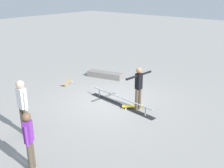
{
  "coord_description": "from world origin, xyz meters",
  "views": [
    {
      "loc": [
        -6.01,
        7.18,
        4.2
      ],
      "look_at": [
        -0.45,
        0.52,
        1.0
      ],
      "focal_mm": 42.31,
      "sensor_mm": 36.0,
      "label": 1
    }
  ],
  "objects": [
    {
      "name": "loose_skateboard_natural",
      "position": [
        2.88,
        -0.25,
        0.07
      ],
      "size": [
        0.51,
        0.81,
        0.09
      ],
      "rotation": [
        0.0,
        0.0,
        1.99
      ],
      "color": "tan",
      "rests_on": "ground_plane"
    },
    {
      "name": "bystander_purple_shirt",
      "position": [
        -1.09,
        4.32,
        0.86
      ],
      "size": [
        0.26,
        0.32,
        1.53
      ],
      "rotation": [
        0.0,
        0.0,
        2.21
      ],
      "color": "brown",
      "rests_on": "ground_plane"
    },
    {
      "name": "bystander_white_shirt",
      "position": [
        0.45,
        3.49,
        0.98
      ],
      "size": [
        0.39,
        0.24,
        1.74
      ],
      "rotation": [
        0.0,
        0.0,
        3.21
      ],
      "color": "brown",
      "rests_on": "ground_plane"
    },
    {
      "name": "ground_plane",
      "position": [
        0.0,
        0.0,
        0.0
      ],
      "size": [
        60.0,
        60.0,
        0.0
      ],
      "primitive_type": "plane",
      "color": "gray"
    },
    {
      "name": "skater_main",
      "position": [
        -1.16,
        -0.1,
        0.93
      ],
      "size": [
        0.22,
        1.29,
        1.6
      ],
      "rotation": [
        0.0,
        0.0,
        4.6
      ],
      "color": "brown",
      "rests_on": "ground_plane"
    },
    {
      "name": "skateboard_main",
      "position": [
        -0.95,
        -0.09,
        0.07
      ],
      "size": [
        0.73,
        0.69,
        0.09
      ],
      "rotation": [
        0.0,
        0.0,
        3.88
      ],
      "color": "yellow",
      "rests_on": "ground_plane"
    },
    {
      "name": "skate_ledge",
      "position": [
        2.15,
        -2.06,
        0.14
      ],
      "size": [
        1.81,
        0.88,
        0.28
      ],
      "primitive_type": "cube",
      "rotation": [
        0.0,
        0.0,
        0.26
      ],
      "color": "gray",
      "rests_on": "ground_plane"
    },
    {
      "name": "grind_rail",
      "position": [
        -0.45,
        0.02,
        0.15
      ],
      "size": [
        3.16,
        0.56,
        0.35
      ],
      "rotation": [
        0.0,
        0.0,
        -0.1
      ],
      "color": "black",
      "rests_on": "ground_plane"
    }
  ]
}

